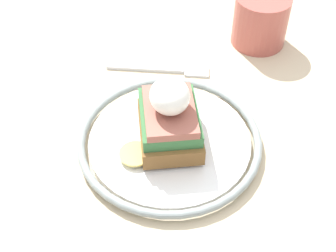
{
  "coord_description": "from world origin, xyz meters",
  "views": [
    {
      "loc": [
        0.38,
        -0.04,
        1.2
      ],
      "look_at": [
        -0.01,
        -0.0,
        0.79
      ],
      "focal_mm": 50.0,
      "sensor_mm": 36.0,
      "label": 1
    }
  ],
  "objects_px": {
    "sandwich": "(169,118)",
    "fork": "(164,70)",
    "cup": "(261,19)",
    "plate": "(168,141)"
  },
  "relations": [
    {
      "from": "sandwich",
      "to": "fork",
      "type": "relative_size",
      "value": 0.65
    },
    {
      "from": "fork",
      "to": "cup",
      "type": "height_order",
      "value": "cup"
    },
    {
      "from": "fork",
      "to": "cup",
      "type": "relative_size",
      "value": 1.82
    },
    {
      "from": "sandwich",
      "to": "cup",
      "type": "bearing_deg",
      "value": 141.29
    },
    {
      "from": "plate",
      "to": "cup",
      "type": "relative_size",
      "value": 2.77
    },
    {
      "from": "sandwich",
      "to": "fork",
      "type": "xyz_separation_m",
      "value": [
        -0.14,
        0.01,
        -0.05
      ]
    },
    {
      "from": "plate",
      "to": "fork",
      "type": "relative_size",
      "value": 1.52
    },
    {
      "from": "sandwich",
      "to": "cup",
      "type": "relative_size",
      "value": 1.19
    },
    {
      "from": "fork",
      "to": "cup",
      "type": "bearing_deg",
      "value": 110.16
    },
    {
      "from": "plate",
      "to": "sandwich",
      "type": "xyz_separation_m",
      "value": [
        -0.0,
        0.0,
        0.04
      ]
    }
  ]
}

